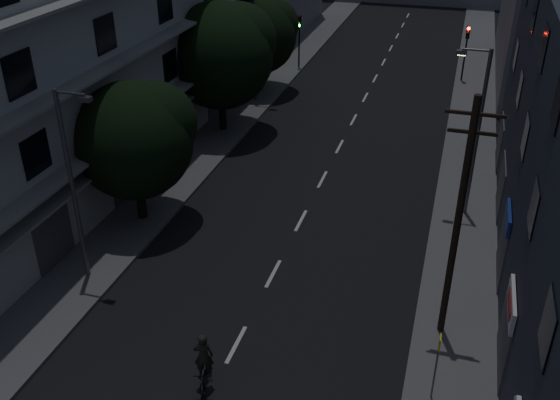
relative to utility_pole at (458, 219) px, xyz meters
The scene contains 16 objects.
ground 17.89m from the utility_pole, 113.84° to the left, with size 160.00×160.00×0.00m, color black.
sidewalk_left 21.91m from the utility_pole, 132.56° to the left, with size 3.00×90.00×0.15m, color #565659.
sidewalk_right 16.47m from the utility_pole, 88.04° to the left, with size 3.00×90.00×0.15m, color #565659.
lane_markings 23.58m from the utility_pole, 107.56° to the left, with size 0.15×60.50×0.01m.
building_left 20.97m from the utility_pole, 155.20° to the left, with size 7.00×36.00×14.00m.
tree_near 14.85m from the utility_pole, 163.29° to the left, with size 5.41×5.41×6.67m.
tree_mid 21.26m from the utility_pole, 132.86° to the left, with size 6.41×6.41×7.89m.
tree_far 27.62m from the utility_pole, 121.99° to the left, with size 5.36×5.36×6.63m.
traffic_signal_far_right 29.76m from the utility_pole, 90.94° to the left, with size 0.28×0.37×4.10m.
traffic_signal_far_left 32.38m from the utility_pole, 114.37° to the left, with size 0.28×0.37×4.10m.
street_lamp_left_near 14.14m from the utility_pole, behind, with size 1.51×0.25×8.00m.
street_lamp_right 9.12m from the utility_pole, 87.44° to the left, with size 1.51×0.25×8.00m.
street_lamp_left_far 25.45m from the utility_pole, 123.76° to the left, with size 1.51×0.25×8.00m.
utility_pole is the anchor object (origin of this frame).
bus_stop_sign 4.54m from the utility_pole, 91.00° to the right, with size 0.06×0.35×2.52m.
cyclist 9.67m from the utility_pole, 145.90° to the right, with size 1.05×1.83×2.19m.
Camera 1 is at (6.37, -9.32, 15.41)m, focal length 40.00 mm.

